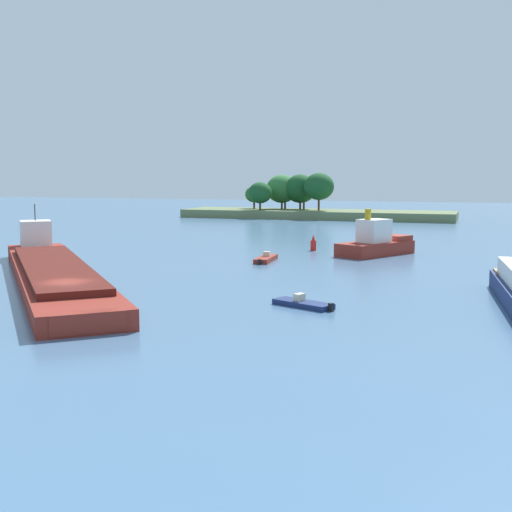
% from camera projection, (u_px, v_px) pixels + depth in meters
% --- Properties ---
extents(ground_plane, '(400.00, 400.00, 0.00)m').
position_uv_depth(ground_plane, '(67.00, 308.00, 44.06)').
color(ground_plane, '#476B8E').
extents(treeline_island, '(58.12, 13.84, 9.70)m').
position_uv_depth(treeline_island, '(305.00, 201.00, 140.85)').
color(treeline_island, '#66754C').
rests_on(treeline_island, ground).
extents(cargo_barge, '(31.25, 33.84, 5.91)m').
position_uv_depth(cargo_barge, '(52.00, 270.00, 55.27)').
color(cargo_barge, maroon).
rests_on(cargo_barge, ground).
extents(tugboat, '(8.15, 10.51, 5.30)m').
position_uv_depth(tugboat, '(376.00, 243.00, 73.83)').
color(tugboat, maroon).
rests_on(tugboat, ground).
extents(fishing_skiff, '(1.92, 5.58, 0.99)m').
position_uv_depth(fishing_skiff, '(266.00, 259.00, 68.30)').
color(fishing_skiff, maroon).
rests_on(fishing_skiff, ground).
extents(small_motorboat, '(4.65, 3.06, 0.87)m').
position_uv_depth(small_motorboat, '(303.00, 304.00, 44.43)').
color(small_motorboat, navy).
rests_on(small_motorboat, ground).
extents(channel_buoy_red, '(0.70, 0.70, 1.90)m').
position_uv_depth(channel_buoy_red, '(313.00, 244.00, 78.22)').
color(channel_buoy_red, red).
rests_on(channel_buoy_red, ground).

